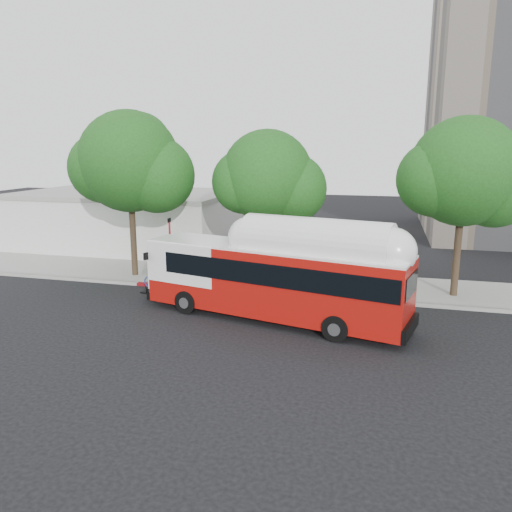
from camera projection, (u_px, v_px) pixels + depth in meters
The scene contains 10 objects.
ground at pixel (258, 320), 22.60m from camera, with size 120.00×120.00×0.00m, color black.
sidewalk at pixel (286, 281), 28.73m from camera, with size 60.00×5.00×0.15m, color gray.
curb_strip at pixel (276, 294), 26.27m from camera, with size 60.00×0.30×0.15m, color gray.
red_curb_segment at pixel (222, 290), 27.00m from camera, with size 10.00×0.32×0.16m, color maroon.
street_tree_left at pixel (137, 166), 28.50m from camera, with size 6.67×5.80×9.74m.
street_tree_mid at pixel (275, 180), 27.19m from camera, with size 5.75×5.00×8.62m.
street_tree_right at pixel (473, 176), 24.49m from camera, with size 6.21×5.40×9.18m.
low_commercial_bldg at pixel (128, 219), 38.77m from camera, with size 16.20×10.20×4.25m.
transit_bus at pixel (274, 281), 22.31m from camera, with size 13.16×5.37×3.84m.
signal_pole at pixel (170, 252), 27.57m from camera, with size 0.11×0.37×3.86m.
Camera 1 is at (5.25, -20.78, 7.74)m, focal length 35.00 mm.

